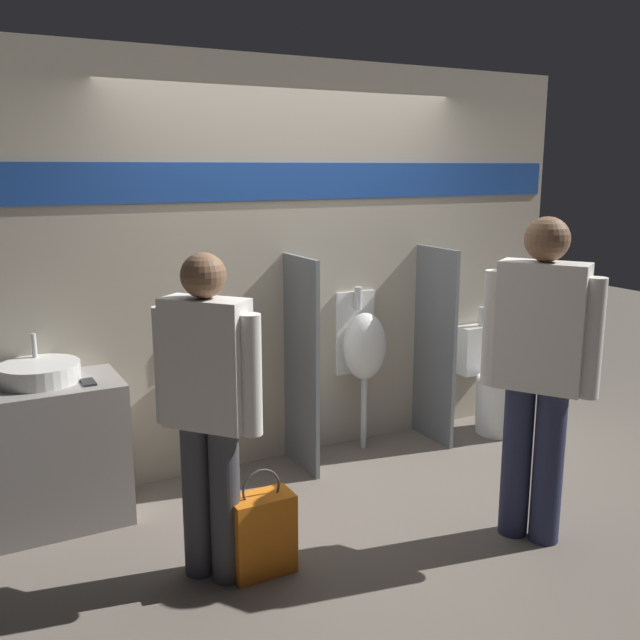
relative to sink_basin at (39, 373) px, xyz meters
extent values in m
plane|color=#70665B|center=(1.67, -0.37, -0.88)|extent=(16.00, 16.00, 0.00)
cube|color=#B2A893|center=(1.67, 0.23, 0.47)|extent=(4.48, 0.06, 2.70)
cube|color=#1E479E|center=(1.67, 0.20, 1.03)|extent=(4.39, 0.01, 0.24)
cube|color=gray|center=(-0.05, -0.05, -0.47)|extent=(0.94, 0.51, 0.83)
cylinder|color=white|center=(0.00, 0.00, 0.00)|extent=(0.44, 0.44, 0.11)
cylinder|color=silver|center=(0.00, 0.15, 0.12)|extent=(0.03, 0.03, 0.14)
cube|color=#232328|center=(0.23, -0.15, -0.05)|extent=(0.07, 0.14, 0.01)
cube|color=slate|center=(1.62, -0.03, -0.16)|extent=(0.03, 0.47, 1.44)
cube|color=slate|center=(2.71, -0.03, -0.16)|extent=(0.03, 0.47, 1.44)
cylinder|color=silver|center=(1.07, 0.06, -0.61)|extent=(0.04, 0.04, 0.54)
ellipsoid|color=white|center=(1.07, 0.06, -0.12)|extent=(0.32, 0.27, 0.48)
cube|color=white|center=(1.07, 0.19, -0.05)|extent=(0.31, 0.02, 0.60)
cylinder|color=silver|center=(1.07, 0.15, 0.21)|extent=(0.06, 0.06, 0.16)
cylinder|color=silver|center=(2.16, 0.06, -0.61)|extent=(0.04, 0.04, 0.54)
ellipsoid|color=white|center=(2.16, 0.06, -0.12)|extent=(0.32, 0.27, 0.48)
cube|color=white|center=(2.16, 0.19, -0.05)|extent=(0.31, 0.02, 0.60)
cylinder|color=silver|center=(2.16, 0.15, 0.21)|extent=(0.06, 0.06, 0.16)
cylinder|color=white|center=(3.26, -0.16, -0.68)|extent=(0.38, 0.38, 0.41)
torus|color=white|center=(3.26, -0.16, -0.46)|extent=(0.39, 0.39, 0.04)
cube|color=white|center=(3.26, 0.11, -0.29)|extent=(0.37, 0.16, 0.38)
cylinder|color=silver|center=(3.26, 0.09, -0.02)|extent=(0.06, 0.06, 0.14)
cylinder|color=#282D4C|center=(2.35, -1.53, -0.46)|extent=(0.16, 0.16, 0.85)
cylinder|color=#282D4C|center=(2.25, -1.39, -0.46)|extent=(0.16, 0.16, 0.85)
cube|color=silver|center=(2.30, -1.46, 0.31)|extent=(0.40, 0.48, 0.68)
cylinder|color=silver|center=(2.44, -1.67, 0.27)|extent=(0.11, 0.11, 0.62)
cylinder|color=silver|center=(2.16, -1.24, 0.27)|extent=(0.11, 0.11, 0.62)
sphere|color=brown|center=(2.30, -1.46, 0.76)|extent=(0.23, 0.23, 0.23)
cylinder|color=#3D3D42|center=(0.68, -1.06, -0.49)|extent=(0.15, 0.15, 0.79)
cylinder|color=#3D3D42|center=(0.58, -0.94, -0.49)|extent=(0.15, 0.15, 0.79)
cube|color=silver|center=(0.63, -1.00, 0.22)|extent=(0.40, 0.43, 0.62)
cylinder|color=silver|center=(0.78, -1.18, 0.18)|extent=(0.10, 0.10, 0.57)
cylinder|color=silver|center=(0.48, -0.83, 0.18)|extent=(0.10, 0.10, 0.57)
sphere|color=brown|center=(0.63, -1.00, 0.63)|extent=(0.21, 0.21, 0.21)
cube|color=orange|center=(0.86, -1.10, -0.68)|extent=(0.32, 0.17, 0.41)
torus|color=#4C4742|center=(0.86, -1.10, -0.43)|extent=(0.20, 0.01, 0.20)
camera|label=1|loc=(-0.42, -4.10, 1.12)|focal=40.00mm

